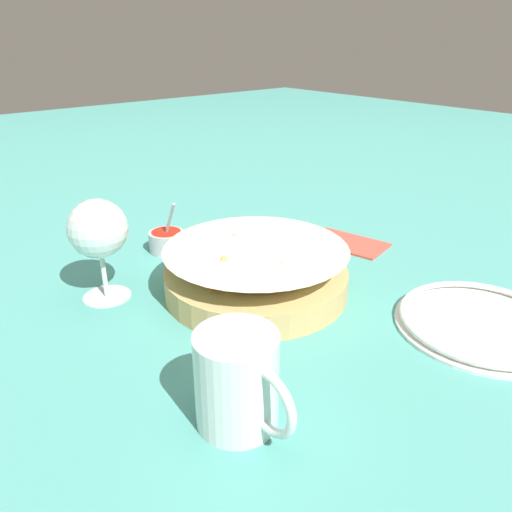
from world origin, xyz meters
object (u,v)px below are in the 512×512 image
at_px(sauce_cup, 166,240).
at_px(side_plate, 482,323).
at_px(wine_glass, 98,232).
at_px(beer_mug, 238,384).
at_px(food_basket, 256,273).

distance_m(sauce_cup, side_plate, 0.51).
xyz_separation_m(sauce_cup, wine_glass, (0.08, -0.15, 0.08)).
height_order(sauce_cup, beer_mug, beer_mug).
xyz_separation_m(food_basket, sauce_cup, (-0.21, -0.02, -0.01)).
bearing_deg(side_plate, beer_mug, -101.90).
distance_m(wine_glass, beer_mug, 0.32).
relative_size(beer_mug, side_plate, 0.55).
relative_size(wine_glass, side_plate, 0.67).
bearing_deg(beer_mug, sauce_cup, 157.91).
relative_size(food_basket, sauce_cup, 2.79).
xyz_separation_m(beer_mug, side_plate, (0.07, 0.34, -0.04)).
height_order(beer_mug, side_plate, beer_mug).
distance_m(sauce_cup, beer_mug, 0.44).
bearing_deg(beer_mug, food_basket, 135.75).
relative_size(sauce_cup, side_plate, 0.43).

